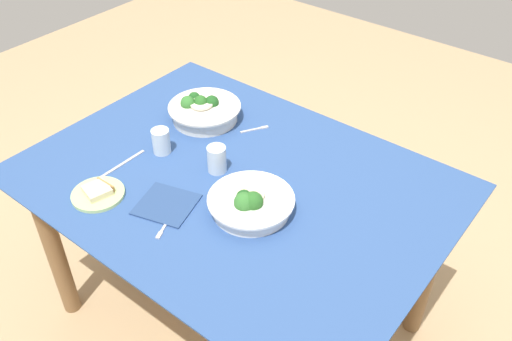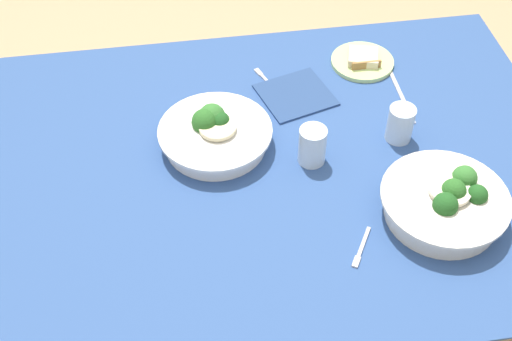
# 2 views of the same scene
# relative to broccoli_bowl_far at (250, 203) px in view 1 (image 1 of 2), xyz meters

# --- Properties ---
(ground_plane) EXTENTS (6.00, 6.00, 0.00)m
(ground_plane) POSITION_rel_broccoli_bowl_far_xyz_m (0.14, -0.09, -0.78)
(ground_plane) COLOR tan
(dining_table) EXTENTS (1.41, 1.04, 0.75)m
(dining_table) POSITION_rel_broccoli_bowl_far_xyz_m (0.14, -0.09, -0.14)
(dining_table) COLOR #2D4C84
(dining_table) RESTS_ON ground_plane
(broccoli_bowl_far) EXTENTS (0.27, 0.27, 0.09)m
(broccoli_bowl_far) POSITION_rel_broccoli_bowl_far_xyz_m (0.00, 0.00, 0.00)
(broccoli_bowl_far) COLOR white
(broccoli_bowl_far) RESTS_ON dining_table
(broccoli_bowl_near) EXTENTS (0.28, 0.28, 0.10)m
(broccoli_bowl_near) POSITION_rel_broccoli_bowl_far_xyz_m (0.47, -0.30, 0.00)
(broccoli_bowl_near) COLOR silver
(broccoli_bowl_near) RESTS_ON dining_table
(bread_side_plate) EXTENTS (0.17, 0.17, 0.03)m
(bread_side_plate) POSITION_rel_broccoli_bowl_far_xyz_m (0.44, 0.25, -0.02)
(bread_side_plate) COLOR #B7D684
(bread_side_plate) RESTS_ON dining_table
(water_glass_center) EXTENTS (0.07, 0.07, 0.10)m
(water_glass_center) POSITION_rel_broccoli_bowl_far_xyz_m (0.22, -0.09, 0.02)
(water_glass_center) COLOR silver
(water_glass_center) RESTS_ON dining_table
(water_glass_side) EXTENTS (0.06, 0.06, 0.09)m
(water_glass_side) POSITION_rel_broccoli_bowl_far_xyz_m (0.45, -0.05, 0.01)
(water_glass_side) COLOR silver
(water_glass_side) RESTS_ON dining_table
(fork_by_far_bowl) EXTENTS (0.07, 0.10, 0.00)m
(fork_by_far_bowl) POSITION_rel_broccoli_bowl_far_xyz_m (0.27, -0.37, -0.03)
(fork_by_far_bowl) COLOR #B7B7BC
(fork_by_far_bowl) RESTS_ON dining_table
(fork_by_near_bowl) EXTENTS (0.05, 0.10, 0.00)m
(fork_by_near_bowl) POSITION_rel_broccoli_bowl_far_xyz_m (0.16, 0.22, -0.03)
(fork_by_near_bowl) COLOR #B7B7BC
(fork_by_near_bowl) RESTS_ON dining_table
(table_knife_left) EXTENTS (0.01, 0.21, 0.00)m
(table_knife_left) POSITION_rel_broccoli_bowl_far_xyz_m (0.50, 0.10, -0.03)
(table_knife_left) COLOR #B7B7BC
(table_knife_left) RESTS_ON dining_table
(napkin_folded_upper) EXTENTS (0.21, 0.21, 0.01)m
(napkin_folded_upper) POSITION_rel_broccoli_bowl_far_xyz_m (0.23, 0.14, -0.03)
(napkin_folded_upper) COLOR navy
(napkin_folded_upper) RESTS_ON dining_table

